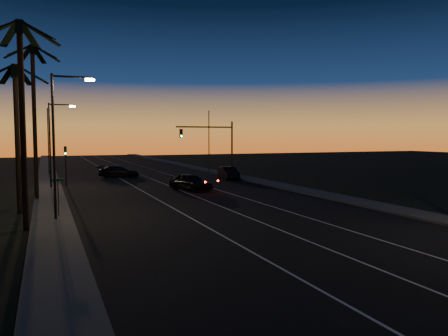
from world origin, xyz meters
name	(u,v)px	position (x,y,z in m)	size (l,w,h in m)	color
road	(181,193)	(0.00, 30.00, 0.01)	(20.00, 170.00, 0.01)	black
sidewalk_left	(50,199)	(-11.20, 30.00, 0.08)	(2.40, 170.00, 0.16)	#32322F
sidewalk_right	(286,187)	(11.20, 30.00, 0.08)	(2.40, 170.00, 0.16)	#32322F
lane_stripe_left	(148,194)	(-3.00, 30.00, 0.02)	(0.12, 160.00, 0.01)	silver
lane_stripe_mid	(186,192)	(0.50, 30.00, 0.02)	(0.12, 160.00, 0.01)	silver
lane_stripe_right	(221,191)	(4.00, 30.00, 0.02)	(0.12, 160.00, 0.01)	silver
palm_near	(22,103)	(-12.60, 18.00, 7.07)	(4.25, 4.16, 11.53)	black
palm_mid	(17,121)	(-13.20, 24.00, 6.25)	(4.25, 4.16, 10.03)	black
palm_far	(34,106)	(-12.20, 30.00, 7.61)	(4.25, 4.16, 12.53)	black
streetlight_left_near	(59,135)	(-10.70, 20.00, 5.32)	(2.55, 0.26, 9.00)	black
streetlight_left_far	(53,138)	(-10.69, 38.00, 5.06)	(2.55, 0.26, 8.50)	black
street_sign	(58,193)	(-10.80, 21.00, 1.66)	(0.70, 0.06, 2.60)	black
signal_mast	(214,140)	(7.14, 39.99, 4.78)	(7.10, 0.41, 7.00)	black
signal_post	(66,159)	(-9.50, 39.98, 2.89)	(0.28, 0.37, 4.20)	black
far_pole_left	(48,142)	(-11.00, 55.00, 4.50)	(0.14, 0.14, 9.00)	black
far_pole_right	(209,141)	(11.00, 52.00, 4.50)	(0.14, 0.14, 9.00)	black
lead_car	(191,182)	(1.39, 31.30, 0.83)	(3.90, 5.64, 1.64)	black
right_car	(229,173)	(9.00, 39.87, 0.77)	(2.15, 4.78, 1.52)	black
cross_car	(119,172)	(-2.85, 47.47, 0.74)	(5.44, 3.91, 1.46)	black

